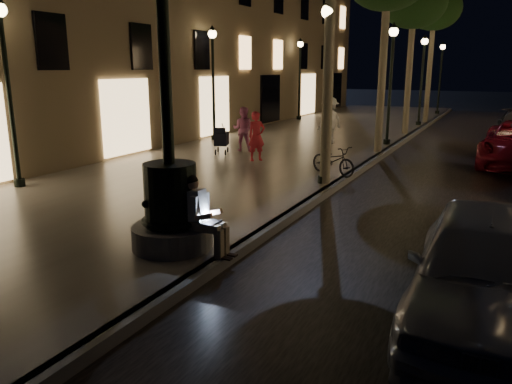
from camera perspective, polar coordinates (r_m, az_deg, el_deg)
The scene contains 21 objects.
ground at distance 20.43m, azimuth 14.89°, elevation 4.32°, with size 120.00×120.00×0.00m, color black.
cobble_lane at distance 20.05m, azimuth 23.30°, elevation 3.50°, with size 6.00×45.00×0.02m, color black.
promenade at distance 21.56m, azimuth 4.42°, elevation 5.50°, with size 8.00×45.00×0.20m, color #6A645D.
curb_strip at distance 20.41m, azimuth 14.90°, elevation 4.60°, with size 0.25×45.00×0.20m, color #59595B.
fountain_lamppost at distance 8.66m, azimuth -9.77°, elevation 0.09°, with size 1.40×1.40×5.21m.
seated_man_laptop at distance 8.40m, azimuth -6.31°, elevation -2.36°, with size 0.97×0.33×1.34m.
tree_third at distance 25.30m, azimuth 17.61°, elevation 19.89°, with size 3.00×3.00×7.20m.
tree_far at distance 31.21m, azimuth 19.71°, elevation 19.03°, with size 3.00×3.00×7.50m.
lamp_curb_a at distance 13.47m, azimuth 8.07°, elevation 13.74°, with size 0.36×0.36×4.81m.
lamp_curb_b at distance 21.20m, azimuth 15.21°, elevation 13.43°, with size 0.36×0.36×4.81m.
lamp_curb_c at distance 29.08m, azimuth 18.50°, elevation 13.23°, with size 0.36×0.36×4.81m.
lamp_curb_d at distance 37.01m, azimuth 20.39°, elevation 13.09°, with size 0.36×0.36×4.81m.
lamp_left_a at distance 14.39m, azimuth -26.65°, elevation 12.44°, with size 0.36×0.36×4.81m.
lamp_left_b at distance 21.96m, azimuth -4.94°, elevation 13.86°, with size 0.36×0.36×4.81m.
lamp_left_c at distance 30.94m, azimuth 5.03°, elevation 13.87°, with size 0.36×0.36×4.81m.
stroller at distance 18.36m, azimuth -3.96°, elevation 6.08°, with size 0.70×1.07×1.10m.
car_front at distance 7.09m, azimuth 24.83°, elevation -7.94°, with size 1.82×4.52×1.54m, color #ABAEB2.
pedestrian_red at distance 16.91m, azimuth 0.07°, elevation 6.40°, with size 0.61×0.40×1.66m, color red.
pedestrian_pink at distance 18.98m, azimuth -1.49°, elevation 7.21°, with size 0.80×0.63×1.66m, color #D06EA4.
pedestrian_white at distance 20.89m, azimuth 8.42°, elevation 8.05°, with size 1.24×0.71×1.92m, color white.
bicycle at distance 14.86m, azimuth 8.82°, elevation 3.61°, with size 0.57×1.64×0.86m, color black.
Camera 1 is at (4.02, -4.76, 3.26)m, focal length 35.00 mm.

